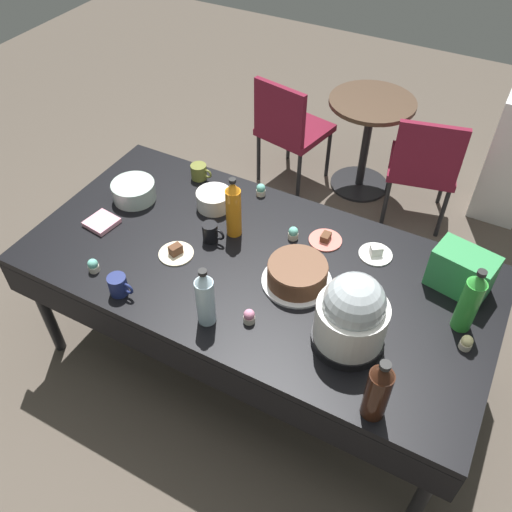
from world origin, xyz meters
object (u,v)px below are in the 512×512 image
at_px(cupcake_lemon, 261,190).
at_px(soda_carton, 462,271).
at_px(dessert_plate_white, 376,253).
at_px(soda_bottle_cola, 378,391).
at_px(coffee_mug_black, 211,232).
at_px(maroon_chair_left, 289,126).
at_px(soda_bottle_orange_juice, 233,209).
at_px(coffee_mug_olive, 199,172).
at_px(cupcake_mint, 249,316).
at_px(round_cafe_table, 368,129).
at_px(ceramic_snack_bowl, 214,200).
at_px(soda_bottle_lime_soda, 470,302).
at_px(dessert_plate_cream, 176,252).
at_px(cupcake_vanilla, 293,233).
at_px(glass_salad_bowl, 134,191).
at_px(slow_cooker, 352,316).
at_px(coffee_mug_navy, 119,285).
at_px(cupcake_cocoa, 466,343).
at_px(maroon_chair_right, 424,163).
at_px(soda_bottle_water, 205,298).
at_px(frosted_layer_cake, 297,274).
at_px(cupcake_berry, 93,266).
at_px(potluck_table, 256,273).
at_px(dessert_plate_coral, 325,239).

relative_size(cupcake_lemon, soda_carton, 0.26).
xyz_separation_m(dessert_plate_white, soda_bottle_cola, (0.26, -0.79, 0.13)).
relative_size(coffee_mug_black, maroon_chair_left, 0.14).
relative_size(soda_bottle_orange_juice, coffee_mug_olive, 2.58).
height_order(cupcake_mint, round_cafe_table, cupcake_mint).
bearing_deg(ceramic_snack_bowl, soda_bottle_lime_soda, -7.83).
bearing_deg(dessert_plate_cream, cupcake_mint, -20.74).
bearing_deg(cupcake_vanilla, soda_bottle_orange_juice, -159.67).
xyz_separation_m(ceramic_snack_bowl, dessert_plate_cream, (0.03, -0.39, -0.03)).
relative_size(dessert_plate_cream, soda_bottle_lime_soda, 0.51).
relative_size(glass_salad_bowl, dessert_plate_white, 1.42).
xyz_separation_m(slow_cooker, coffee_mug_navy, (-0.98, -0.23, -0.12)).
height_order(dessert_plate_cream, cupcake_cocoa, cupcake_cocoa).
bearing_deg(dessert_plate_white, cupcake_lemon, 167.75).
height_order(dessert_plate_white, cupcake_lemon, cupcake_lemon).
bearing_deg(maroon_chair_right, glass_salad_bowl, -130.28).
xyz_separation_m(cupcake_vanilla, soda_bottle_water, (-0.10, -0.63, 0.11)).
height_order(cupcake_lemon, coffee_mug_black, coffee_mug_black).
relative_size(dessert_plate_white, coffee_mug_olive, 1.26).
distance_m(frosted_layer_cake, coffee_mug_black, 0.49).
distance_m(cupcake_lemon, soda_bottle_lime_soda, 1.22).
bearing_deg(glass_salad_bowl, dessert_plate_cream, -30.09).
relative_size(soda_bottle_lime_soda, soda_bottle_orange_juice, 1.00).
bearing_deg(slow_cooker, round_cafe_table, 106.38).
distance_m(soda_bottle_lime_soda, maroon_chair_right, 1.61).
bearing_deg(cupcake_berry, potluck_table, 31.60).
relative_size(dessert_plate_white, cupcake_berry, 2.37).
bearing_deg(dessert_plate_white, potluck_table, -145.98).
bearing_deg(frosted_layer_cake, soda_bottle_water, -123.00).
relative_size(frosted_layer_cake, glass_salad_bowl, 1.40).
xyz_separation_m(dessert_plate_coral, maroon_chair_right, (0.19, 1.26, -0.27)).
relative_size(slow_cooker, soda_bottle_water, 1.20).
bearing_deg(soda_bottle_lime_soda, dessert_plate_cream, -170.74).
xyz_separation_m(frosted_layer_cake, round_cafe_table, (-0.27, 1.80, -0.31)).
height_order(frosted_layer_cake, slow_cooker, slow_cooker).
bearing_deg(soda_bottle_lime_soda, round_cafe_table, 119.90).
distance_m(coffee_mug_navy, round_cafe_table, 2.28).
distance_m(cupcake_vanilla, cupcake_cocoa, 0.93).
height_order(coffee_mug_olive, maroon_chair_right, maroon_chair_right).
bearing_deg(coffee_mug_olive, cupcake_mint, -46.07).
bearing_deg(maroon_chair_left, coffee_mug_olive, -91.36).
height_order(cupcake_berry, soda_bottle_orange_juice, soda_bottle_orange_juice).
xyz_separation_m(glass_salad_bowl, ceramic_snack_bowl, (0.41, 0.14, -0.00)).
bearing_deg(soda_bottle_lime_soda, maroon_chair_left, 135.33).
height_order(glass_salad_bowl, soda_bottle_cola, soda_bottle_cola).
xyz_separation_m(cupcake_mint, soda_carton, (0.72, 0.61, 0.07)).
xyz_separation_m(soda_carton, round_cafe_table, (-0.91, 1.48, -0.35)).
distance_m(dessert_plate_coral, cupcake_berry, 1.10).
distance_m(dessert_plate_cream, soda_carton, 1.30).
bearing_deg(soda_bottle_lime_soda, soda_carton, 107.34).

